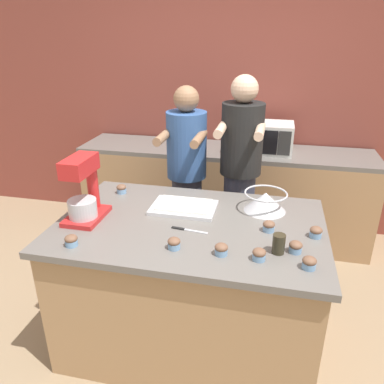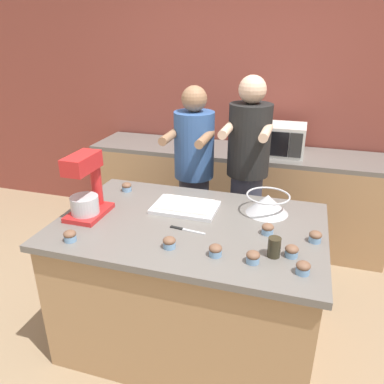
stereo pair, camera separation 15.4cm
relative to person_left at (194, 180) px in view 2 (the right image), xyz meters
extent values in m
plane|color=#937A5B|center=(0.21, -0.81, -0.84)|extent=(16.00, 16.00, 0.00)
cube|color=brown|center=(0.21, 1.03, 0.51)|extent=(10.00, 0.06, 2.70)
cube|color=#A87F56|center=(0.21, -0.81, -0.41)|extent=(1.53, 0.97, 0.85)
cube|color=#66605B|center=(0.21, -0.81, 0.03)|extent=(1.60, 1.04, 0.04)
cube|color=#A87F56|center=(0.21, 0.68, -0.40)|extent=(2.80, 0.60, 0.87)
cube|color=#66605B|center=(0.21, 0.68, 0.06)|extent=(2.80, 0.60, 0.04)
cylinder|color=#33384C|center=(0.00, 0.00, -0.40)|extent=(0.25, 0.25, 0.87)
cylinder|color=#335693|center=(0.00, 0.00, 0.29)|extent=(0.31, 0.31, 0.52)
sphere|color=#936B4C|center=(0.00, 0.00, 0.65)|extent=(0.19, 0.19, 0.19)
cylinder|color=#936B4C|center=(-0.13, -0.17, 0.40)|extent=(0.06, 0.34, 0.06)
cylinder|color=#936B4C|center=(0.13, -0.17, 0.40)|extent=(0.06, 0.34, 0.06)
cylinder|color=#33384C|center=(0.43, 0.00, -0.37)|extent=(0.25, 0.25, 0.94)
cylinder|color=black|center=(0.43, 0.00, 0.37)|extent=(0.32, 0.32, 0.54)
sphere|color=#DBB293|center=(0.43, 0.00, 0.74)|extent=(0.20, 0.20, 0.20)
cylinder|color=#DBB293|center=(0.29, -0.17, 0.48)|extent=(0.06, 0.34, 0.06)
cylinder|color=#DBB293|center=(0.56, -0.17, 0.48)|extent=(0.06, 0.34, 0.06)
cube|color=red|center=(-0.42, -0.89, 0.07)|extent=(0.20, 0.30, 0.03)
cylinder|color=red|center=(-0.42, -0.77, 0.22)|extent=(0.07, 0.07, 0.27)
cube|color=red|center=(-0.42, -0.90, 0.40)|extent=(0.13, 0.26, 0.10)
cylinder|color=#BCBCC1|center=(-0.42, -0.93, 0.14)|extent=(0.17, 0.17, 0.11)
cone|color=#BCBCC1|center=(0.64, -0.54, 0.11)|extent=(0.27, 0.27, 0.12)
torus|color=#BCBCC1|center=(0.64, -0.54, 0.17)|extent=(0.27, 0.27, 0.01)
cube|color=silver|center=(0.13, -0.64, 0.07)|extent=(0.41, 0.28, 0.02)
cube|color=white|center=(0.13, -0.64, 0.09)|extent=(0.34, 0.22, 0.02)
cube|color=silver|center=(0.56, 0.68, 0.21)|extent=(0.54, 0.34, 0.27)
cube|color=black|center=(0.51, 0.51, 0.21)|extent=(0.37, 0.01, 0.22)
cube|color=#2D2D2D|center=(0.76, 0.51, 0.21)|extent=(0.11, 0.01, 0.22)
cylinder|color=#332D1E|center=(0.73, -1.03, 0.11)|extent=(0.07, 0.07, 0.11)
cube|color=#BCBCC1|center=(0.27, -0.91, 0.06)|extent=(0.14, 0.03, 0.01)
cube|color=black|center=(0.16, -0.90, 0.06)|extent=(0.08, 0.03, 0.01)
cylinder|color=#759EC6|center=(-0.35, -1.20, 0.07)|extent=(0.07, 0.07, 0.03)
ellipsoid|color=brown|center=(-0.35, -1.20, 0.10)|extent=(0.07, 0.07, 0.04)
cylinder|color=#759EC6|center=(0.88, -1.14, 0.07)|extent=(0.07, 0.07, 0.03)
ellipsoid|color=brown|center=(0.88, -1.14, 0.10)|extent=(0.07, 0.07, 0.04)
cylinder|color=#759EC6|center=(0.20, -1.11, 0.07)|extent=(0.07, 0.07, 0.03)
ellipsoid|color=brown|center=(0.20, -1.11, 0.10)|extent=(0.07, 0.07, 0.04)
cylinder|color=#759EC6|center=(0.45, -1.11, 0.07)|extent=(0.07, 0.07, 0.03)
ellipsoid|color=brown|center=(0.45, -1.11, 0.10)|extent=(0.07, 0.07, 0.04)
cylinder|color=#759EC6|center=(0.68, -0.81, 0.07)|extent=(0.07, 0.07, 0.03)
ellipsoid|color=brown|center=(0.68, -0.81, 0.10)|extent=(0.07, 0.07, 0.04)
cylinder|color=#759EC6|center=(-0.36, -0.48, 0.07)|extent=(0.07, 0.07, 0.03)
ellipsoid|color=brown|center=(-0.36, -0.48, 0.10)|extent=(0.07, 0.07, 0.04)
cylinder|color=#759EC6|center=(0.82, -1.01, 0.07)|extent=(0.07, 0.07, 0.03)
ellipsoid|color=brown|center=(0.82, -1.01, 0.10)|extent=(0.07, 0.07, 0.04)
cylinder|color=#759EC6|center=(0.64, -1.12, 0.07)|extent=(0.07, 0.07, 0.03)
ellipsoid|color=brown|center=(0.64, -1.12, 0.10)|extent=(0.07, 0.07, 0.04)
cylinder|color=#759EC6|center=(0.94, -0.82, 0.07)|extent=(0.07, 0.07, 0.03)
ellipsoid|color=brown|center=(0.94, -0.82, 0.10)|extent=(0.07, 0.07, 0.04)
camera|label=1|loc=(0.66, -2.75, 1.11)|focal=35.00mm
camera|label=2|loc=(0.81, -2.71, 1.11)|focal=35.00mm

